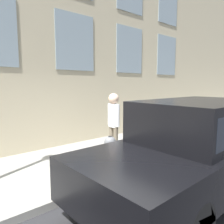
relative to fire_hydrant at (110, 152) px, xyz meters
The scene contains 5 objects.
ground_plane 0.86m from the fire_hydrant, 128.23° to the left, with size 80.00×80.00×0.00m, color #2D2D30.
sidewalk 1.24m from the fire_hydrant, 27.44° to the left, with size 2.89×60.00×0.14m.
fire_hydrant is the anchor object (origin of this frame).
person 1.04m from the fire_hydrant, 46.99° to the right, with size 0.41×0.27×1.68m.
parked_car_black_near 1.88m from the fire_hydrant, 150.71° to the right, with size 1.84×5.31×1.74m.
Camera 1 is at (-3.16, 2.57, 2.04)m, focal length 35.00 mm.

